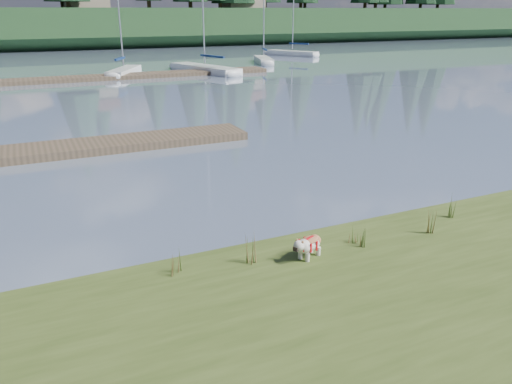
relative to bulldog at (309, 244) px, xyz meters
name	(u,v)px	position (x,y,z in m)	size (l,w,h in m)	color
ground	(82,80)	(-0.65, 32.61, -0.65)	(200.00, 200.00, 0.00)	#798AA4
bank	(391,380)	(-0.65, -3.39, -0.47)	(60.00, 9.00, 0.35)	#40501F
ridge	(45,28)	(-0.65, 75.61, 1.85)	(200.00, 20.00, 5.00)	#183218
bulldog	(309,244)	(0.00, 0.00, 0.00)	(0.81, 0.54, 0.48)	silver
dock_near	(36,152)	(-4.65, 11.61, -0.50)	(16.00, 2.00, 0.30)	#4C3D2C
dock_far	(109,77)	(1.35, 32.61, -0.50)	(26.00, 2.20, 0.30)	#4C3D2C
sailboat_bg_2	(126,70)	(3.12, 34.88, -0.32)	(4.14, 6.34, 9.91)	silver
sailboat_bg_3	(200,68)	(9.30, 34.39, -0.33)	(4.32, 8.99, 12.94)	silver
sailboat_bg_4	(263,59)	(17.61, 39.15, -0.32)	(3.04, 6.36, 9.45)	silver
sailboat_bg_5	(288,53)	(23.80, 45.37, -0.33)	(4.80, 6.76, 10.18)	silver
weed_0	(252,250)	(-1.14, 0.24, -0.02)	(0.17, 0.14, 0.66)	#475B23
weed_1	(352,234)	(1.20, 0.23, -0.13)	(0.17, 0.14, 0.41)	#475B23
weed_2	(432,221)	(3.06, -0.13, -0.02)	(0.17, 0.14, 0.65)	#475B23
weed_3	(177,263)	(-2.58, 0.45, -0.07)	(0.17, 0.14, 0.54)	#475B23
weed_4	(363,238)	(1.27, -0.05, -0.10)	(0.17, 0.14, 0.49)	#475B23
weed_5	(452,207)	(4.15, 0.36, -0.05)	(0.17, 0.14, 0.60)	#475B23
mud_lip	(258,255)	(-0.65, 1.01, -0.58)	(60.00, 0.50, 0.14)	#33281C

